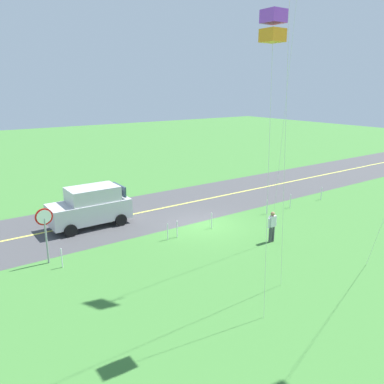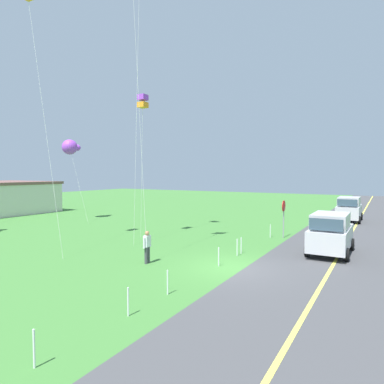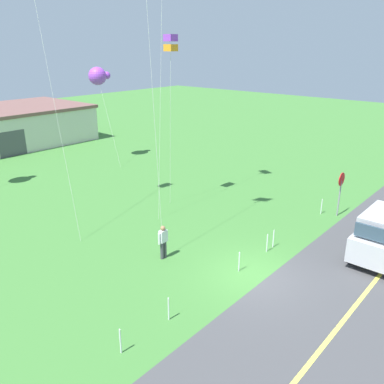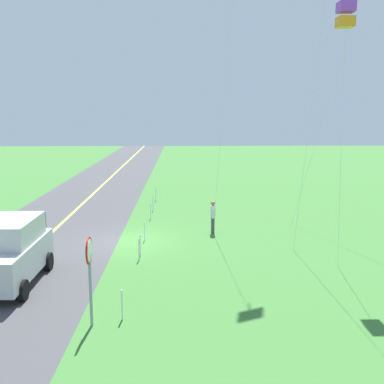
% 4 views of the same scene
% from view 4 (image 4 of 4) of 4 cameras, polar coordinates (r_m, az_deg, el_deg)
% --- Properties ---
extents(ground_plane, '(120.00, 120.00, 0.10)m').
position_cam_4_polar(ground_plane, '(21.69, -7.70, -6.14)').
color(ground_plane, '#3D7533').
extents(asphalt_road, '(120.00, 7.00, 0.00)m').
position_cam_4_polar(asphalt_road, '(22.48, -17.95, -5.84)').
color(asphalt_road, '#424244').
rests_on(asphalt_road, ground).
extents(road_centre_stripe, '(120.00, 0.16, 0.00)m').
position_cam_4_polar(road_centre_stripe, '(22.47, -17.95, -5.83)').
color(road_centre_stripe, '#E5E04C').
rests_on(road_centre_stripe, asphalt_road).
extents(car_suv_foreground, '(4.40, 2.12, 2.24)m').
position_cam_4_polar(car_suv_foreground, '(17.26, -21.63, -6.80)').
color(car_suv_foreground, '#B7B7BC').
rests_on(car_suv_foreground, ground).
extents(stop_sign, '(0.76, 0.08, 2.56)m').
position_cam_4_polar(stop_sign, '(13.09, -12.46, -8.61)').
color(stop_sign, gray).
rests_on(stop_sign, ground).
extents(person_adult_near, '(0.58, 0.22, 1.60)m').
position_cam_4_polar(person_adult_near, '(22.72, 2.57, -2.95)').
color(person_adult_near, '#3F3F47').
rests_on(person_adult_near, ground).
extents(kite_orange_near, '(0.56, 0.56, 9.67)m').
position_cam_4_polar(kite_orange_near, '(18.22, 18.35, 19.89)').
color(kite_orange_near, silver).
rests_on(kite_orange_near, ground).
extents(fence_post_0, '(0.05, 0.05, 0.90)m').
position_cam_4_polar(fence_post_0, '(31.00, -4.47, -0.29)').
color(fence_post_0, silver).
rests_on(fence_post_0, ground).
extents(fence_post_1, '(0.05, 0.05, 0.90)m').
position_cam_4_polar(fence_post_1, '(27.86, -4.82, -1.45)').
color(fence_post_1, silver).
rests_on(fence_post_1, ground).
extents(fence_post_2, '(0.05, 0.05, 0.90)m').
position_cam_4_polar(fence_post_2, '(25.75, -5.11, -2.39)').
color(fence_post_2, silver).
rests_on(fence_post_2, ground).
extents(fence_post_3, '(0.05, 0.05, 0.90)m').
position_cam_4_polar(fence_post_3, '(21.55, -5.86, -4.83)').
color(fence_post_3, silver).
rests_on(fence_post_3, ground).
extents(fence_post_4, '(0.05, 0.05, 0.90)m').
position_cam_4_polar(fence_post_4, '(19.36, -6.39, -6.54)').
color(fence_post_4, silver).
rests_on(fence_post_4, ground).
extents(fence_post_5, '(0.05, 0.05, 0.90)m').
position_cam_4_polar(fence_post_5, '(18.81, -6.54, -7.04)').
color(fence_post_5, silver).
rests_on(fence_post_5, ground).
extents(fence_post_6, '(0.05, 0.05, 0.90)m').
position_cam_4_polar(fence_post_6, '(13.78, -8.60, -13.54)').
color(fence_post_6, silver).
rests_on(fence_post_6, ground).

